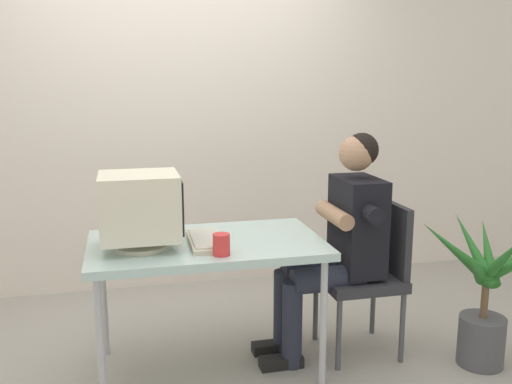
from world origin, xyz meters
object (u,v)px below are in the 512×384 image
object	(u,v)px
crt_monitor	(140,207)
desk_mug	(221,244)
potted_plant	(484,292)
desk	(206,251)
office_chair	(370,268)
person_seated	(339,238)
keyboard	(205,240)

from	to	relation	value
crt_monitor	desk_mug	world-z (taller)	crt_monitor
potted_plant	crt_monitor	bearing A→B (deg)	171.88
desk	potted_plant	world-z (taller)	potted_plant
office_chair	potted_plant	xyz separation A→B (m)	(0.54, -0.31, -0.08)
person_seated	desk_mug	size ratio (longest dim) A/B	12.07
desk	keyboard	distance (m)	0.08
desk	desk_mug	bearing A→B (deg)	-81.80
office_chair	keyboard	bearing A→B (deg)	-177.38
person_seated	keyboard	bearing A→B (deg)	-176.72
potted_plant	desk_mug	bearing A→B (deg)	177.92
potted_plant	keyboard	bearing A→B (deg)	169.79
potted_plant	desk	bearing A→B (deg)	168.41
keyboard	potted_plant	distance (m)	1.54
desk	potted_plant	distance (m)	1.53
keyboard	office_chair	distance (m)	0.98
keyboard	office_chair	bearing A→B (deg)	2.62
desk	desk_mug	distance (m)	0.27
desk	crt_monitor	size ratio (longest dim) A/B	3.06
desk_mug	crt_monitor	bearing A→B (deg)	150.86
keyboard	desk_mug	bearing A→B (deg)	-78.04
desk	crt_monitor	bearing A→B (deg)	-172.40
crt_monitor	potted_plant	xyz separation A→B (m)	(1.81, -0.26, -0.52)
desk	crt_monitor	distance (m)	0.43
person_seated	potted_plant	distance (m)	0.83
crt_monitor	person_seated	bearing A→B (deg)	2.78
person_seated	desk_mug	world-z (taller)	person_seated
office_chair	crt_monitor	bearing A→B (deg)	-177.63
keyboard	desk_mug	size ratio (longest dim) A/B	4.02
crt_monitor	keyboard	size ratio (longest dim) A/B	0.94
potted_plant	desk_mug	distance (m)	1.48
person_seated	office_chair	bearing A→B (deg)	0.00
crt_monitor	office_chair	size ratio (longest dim) A/B	0.45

